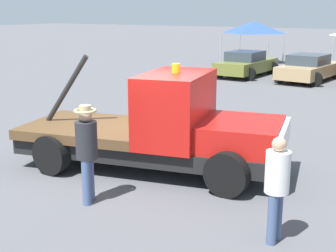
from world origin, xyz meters
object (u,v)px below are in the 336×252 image
at_px(tow_truck, 164,129).
at_px(person_at_hood, 87,146).
at_px(parked_car_tan, 309,68).
at_px(canopy_tent_blue, 254,27).
at_px(person_near_truck, 277,182).
at_px(parked_car_olive, 246,64).

height_order(tow_truck, person_at_hood, tow_truck).
relative_size(parked_car_tan, canopy_tent_blue, 1.44).
relative_size(person_near_truck, canopy_tent_blue, 0.52).
distance_m(person_at_hood, canopy_tent_blue, 24.33).
bearing_deg(parked_car_olive, person_near_truck, -153.33).
height_order(tow_truck, person_near_truck, tow_truck).
distance_m(tow_truck, parked_car_tan, 15.07).
bearing_deg(parked_car_tan, canopy_tent_blue, 47.02).
xyz_separation_m(parked_car_tan, canopy_tent_blue, (-5.37, 6.28, 1.67)).
distance_m(person_near_truck, parked_car_tan, 17.45).
bearing_deg(person_at_hood, parked_car_olive, -100.85).
relative_size(parked_car_olive, canopy_tent_blue, 1.39).
distance_m(person_near_truck, person_at_hood, 3.46).
relative_size(person_near_truck, parked_car_olive, 0.37).
bearing_deg(person_at_hood, parked_car_tan, -111.68).
bearing_deg(person_near_truck, canopy_tent_blue, -65.08).
height_order(person_at_hood, canopy_tent_blue, canopy_tent_blue).
xyz_separation_m(person_at_hood, parked_car_olive, (-3.82, 17.41, -0.44)).
bearing_deg(canopy_tent_blue, person_at_hood, -76.10).
xyz_separation_m(parked_car_olive, parked_car_tan, (3.36, -0.10, 0.00)).
height_order(parked_car_olive, canopy_tent_blue, canopy_tent_blue).
height_order(person_near_truck, canopy_tent_blue, canopy_tent_blue).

